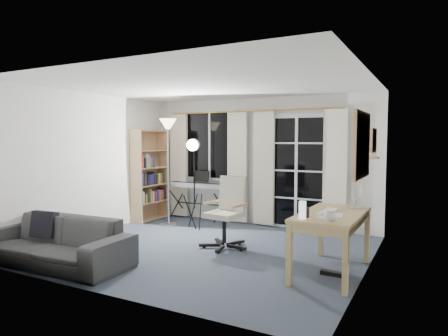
# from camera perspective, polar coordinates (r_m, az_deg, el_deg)

# --- Properties ---
(floor) EXTENTS (4.50, 4.00, 0.02)m
(floor) POSITION_cam_1_polar(r_m,az_deg,el_deg) (6.02, -2.60, -11.55)
(floor) COLOR #384151
(floor) RESTS_ON ground
(window) EXTENTS (1.20, 0.08, 1.40)m
(window) POSITION_cam_1_polar(r_m,az_deg,el_deg) (8.03, -1.96, 3.26)
(window) COLOR white
(window) RESTS_ON floor
(french_door) EXTENTS (1.32, 0.09, 2.11)m
(french_door) POSITION_cam_1_polar(r_m,az_deg,el_deg) (7.33, 10.36, -0.59)
(french_door) COLOR white
(french_door) RESTS_ON floor
(curtains) EXTENTS (3.60, 0.07, 2.13)m
(curtains) POSITION_cam_1_polar(r_m,az_deg,el_deg) (7.55, 3.72, 0.12)
(curtains) COLOR gold
(curtains) RESTS_ON floor
(bookshelf) EXTENTS (0.30, 0.85, 1.81)m
(bookshelf) POSITION_cam_1_polar(r_m,az_deg,el_deg) (8.14, -10.79, -1.31)
(bookshelf) COLOR tan
(bookshelf) RESTS_ON floor
(torchiere_lamp) EXTENTS (0.34, 0.34, 2.00)m
(torchiere_lamp) POSITION_cam_1_polar(r_m,az_deg,el_deg) (7.50, -7.99, 4.00)
(torchiere_lamp) COLOR #B2B2B7
(torchiere_lamp) RESTS_ON floor
(keyboard_piano) EXTENTS (1.29, 0.64, 0.93)m
(keyboard_piano) POSITION_cam_1_polar(r_m,az_deg,el_deg) (7.90, -3.60, -2.56)
(keyboard_piano) COLOR black
(keyboard_piano) RESTS_ON floor
(studio_light) EXTENTS (0.36, 0.37, 1.66)m
(studio_light) POSITION_cam_1_polar(r_m,az_deg,el_deg) (7.11, -4.37, 1.79)
(studio_light) COLOR black
(studio_light) RESTS_ON floor
(office_chair) EXTENTS (0.72, 0.73, 1.06)m
(office_chair) POSITION_cam_1_polar(r_m,az_deg,el_deg) (6.02, 0.70, -5.37)
(office_chair) COLOR black
(office_chair) RESTS_ON floor
(desk) EXTENTS (0.71, 1.39, 0.74)m
(desk) POSITION_cam_1_polar(r_m,az_deg,el_deg) (5.00, 15.17, -7.20)
(desk) COLOR tan
(desk) RESTS_ON floor
(monitor) EXTENTS (0.18, 0.53, 0.46)m
(monitor) POSITION_cam_1_polar(r_m,az_deg,el_deg) (5.34, 18.36, -2.53)
(monitor) COLOR silver
(monitor) RESTS_ON desk
(desk_clutter) EXTENTS (0.44, 0.83, 0.93)m
(desk_clutter) POSITION_cam_1_polar(r_m,az_deg,el_deg) (4.81, 13.79, -8.43)
(desk_clutter) COLOR white
(desk_clutter) RESTS_ON desk
(mug) EXTENTS (0.12, 0.10, 0.12)m
(mug) POSITION_cam_1_polar(r_m,az_deg,el_deg) (4.47, 15.04, -6.54)
(mug) COLOR silver
(mug) RESTS_ON desk
(wall_mirror) EXTENTS (0.04, 0.94, 0.74)m
(wall_mirror) POSITION_cam_1_polar(r_m,az_deg,el_deg) (4.70, 19.05, 3.13)
(wall_mirror) COLOR tan
(wall_mirror) RESTS_ON floor
(framed_print) EXTENTS (0.03, 0.42, 0.32)m
(framed_print) POSITION_cam_1_polar(r_m,az_deg,el_deg) (5.59, 20.55, 3.71)
(framed_print) COLOR tan
(framed_print) RESTS_ON floor
(wall_shelf) EXTENTS (0.16, 0.30, 0.18)m
(wall_shelf) POSITION_cam_1_polar(r_m,az_deg,el_deg) (6.10, 20.47, 1.91)
(wall_shelf) COLOR tan
(wall_shelf) RESTS_ON floor
(sofa) EXTENTS (2.09, 0.69, 0.81)m
(sofa) POSITION_cam_1_polar(r_m,az_deg,el_deg) (5.64, -23.10, -8.60)
(sofa) COLOR #333436
(sofa) RESTS_ON floor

